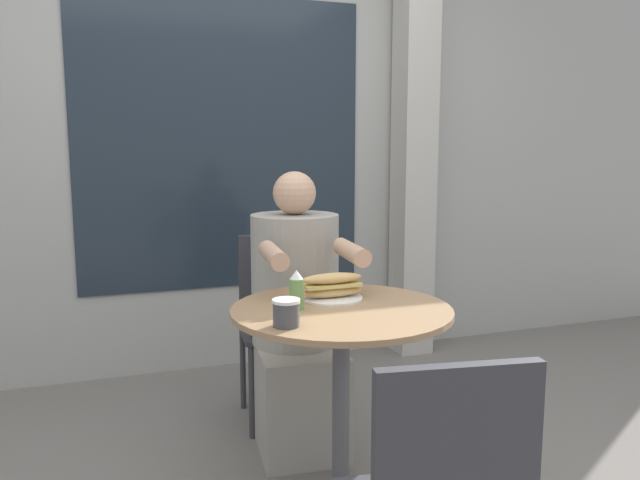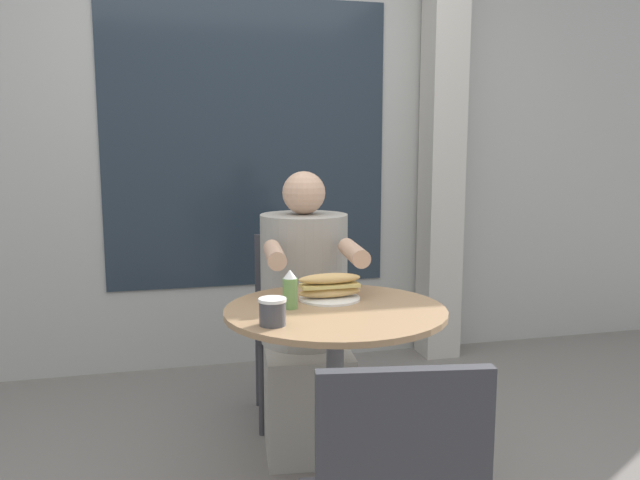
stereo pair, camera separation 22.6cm
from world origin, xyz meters
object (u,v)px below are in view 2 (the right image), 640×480
seated_diner (305,329)px  diner_chair (292,307)px  condiment_bottle (290,290)px  cafe_table (335,365)px  drink_cup (273,312)px  sandwich_on_plate (330,288)px

seated_diner → diner_chair: bearing=-86.3°
seated_diner → condiment_bottle: bearing=78.2°
cafe_table → diner_chair: diner_chair is taller
diner_chair → seated_diner: seated_diner is taller
cafe_table → diner_chair: bearing=87.7°
cafe_table → drink_cup: bearing=-147.7°
diner_chair → sandwich_on_plate: diner_chair is taller
condiment_bottle → sandwich_on_plate: bearing=29.0°
sandwich_on_plate → drink_cup: bearing=-132.7°
diner_chair → cafe_table: bearing=93.5°
diner_chair → sandwich_on_plate: (-0.03, -0.80, 0.27)m
seated_diner → drink_cup: (-0.26, -0.72, 0.29)m
seated_diner → sandwich_on_plate: (-0.01, -0.45, 0.28)m
seated_diner → sandwich_on_plate: 0.53m
cafe_table → seated_diner: seated_diner is taller
diner_chair → seated_diner: 0.35m
diner_chair → seated_diner: (-0.01, -0.35, -0.01)m
seated_diner → cafe_table: bearing=93.4°
sandwich_on_plate → condiment_bottle: size_ratio=1.72×
cafe_table → diner_chair: size_ratio=0.87×
cafe_table → condiment_bottle: (-0.15, 0.03, 0.26)m
diner_chair → drink_cup: size_ratio=10.23×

